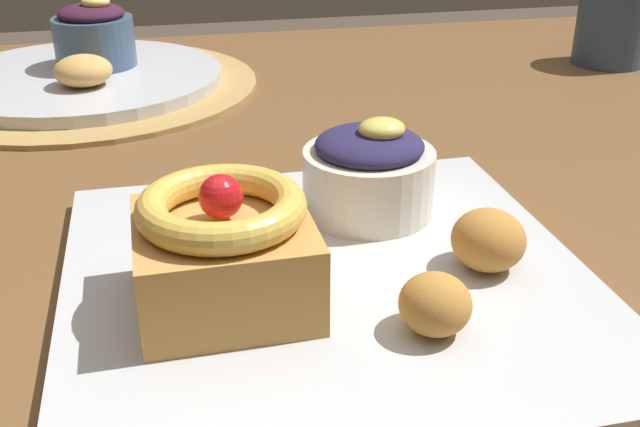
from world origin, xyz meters
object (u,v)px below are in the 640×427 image
object	(u,v)px
fritter_middle	(488,240)
coffee_mug	(612,28)
fritter_front	(435,304)
back_ramekin	(94,35)
cake_slice	(224,248)
berry_ramekin	(369,172)
back_plate	(83,78)
front_plate	(328,282)
back_pastry	(83,71)

from	to	relation	value
fritter_middle	coffee_mug	bearing A→B (deg)	51.50
fritter_front	back_ramekin	bearing A→B (deg)	108.88
cake_slice	berry_ramekin	bearing A→B (deg)	40.86
back_plate	coffee_mug	world-z (taller)	coffee_mug
front_plate	berry_ramekin	xyz separation A→B (m)	(0.04, 0.07, 0.03)
back_plate	berry_ramekin	bearing A→B (deg)	-61.37
cake_slice	fritter_front	xyz separation A→B (m)	(0.10, -0.05, -0.02)
berry_ramekin	back_plate	distance (m)	0.42
fritter_middle	back_plate	distance (m)	0.52
berry_ramekin	fritter_middle	xyz separation A→B (m)	(0.05, -0.09, -0.01)
cake_slice	fritter_front	size ratio (longest dim) A/B	2.46
berry_ramekin	back_ramekin	distance (m)	0.44
front_plate	coffee_mug	size ratio (longest dim) A/B	3.57
berry_ramekin	fritter_front	distance (m)	0.14
berry_ramekin	fritter_front	xyz separation A→B (m)	(-0.01, -0.14, -0.01)
berry_ramekin	back_ramekin	bearing A→B (deg)	115.41
back_pastry	cake_slice	bearing A→B (deg)	-77.11
berry_ramekin	fritter_middle	distance (m)	0.10
front_plate	coffee_mug	bearing A→B (deg)	43.86
coffee_mug	back_ramekin	bearing A→B (deg)	174.52
back_plate	back_ramekin	xyz separation A→B (m)	(0.02, 0.02, 0.04)
back_pastry	fritter_middle	bearing A→B (deg)	-59.10
fritter_front	cake_slice	bearing A→B (deg)	153.32
front_plate	cake_slice	bearing A→B (deg)	-163.83
cake_slice	coffee_mug	xyz separation A→B (m)	(0.49, 0.43, -0.00)
front_plate	back_pastry	size ratio (longest dim) A/B	5.27
cake_slice	berry_ramekin	world-z (taller)	cake_slice
back_pastry	coffee_mug	distance (m)	0.58
berry_ramekin	coffee_mug	distance (m)	0.51
fritter_middle	coffee_mug	size ratio (longest dim) A/B	0.53
back_ramekin	back_pastry	world-z (taller)	back_ramekin
front_plate	fritter_middle	size ratio (longest dim) A/B	6.79
cake_slice	fritter_middle	bearing A→B (deg)	1.49
front_plate	back_pastry	bearing A→B (deg)	111.24
front_plate	back_ramekin	world-z (taller)	back_ramekin
berry_ramekin	coffee_mug	xyz separation A→B (m)	(0.38, 0.34, 0.00)
fritter_middle	front_plate	bearing A→B (deg)	171.69
front_plate	fritter_front	world-z (taller)	fritter_front
front_plate	back_pastry	world-z (taller)	back_pastry
fritter_front	coffee_mug	world-z (taller)	coffee_mug
fritter_front	back_pastry	distance (m)	0.50
back_plate	fritter_middle	bearing A→B (deg)	-61.40
fritter_middle	cake_slice	bearing A→B (deg)	-178.51
back_ramekin	coffee_mug	xyz separation A→B (m)	(0.57, -0.05, -0.01)
front_plate	back_plate	distance (m)	0.47
front_plate	back_plate	xyz separation A→B (m)	(-0.16, 0.44, 0.01)
cake_slice	coffee_mug	distance (m)	0.65
back_plate	back_pastry	xyz separation A→B (m)	(0.01, -0.05, 0.02)
cake_slice	back_ramekin	xyz separation A→B (m)	(-0.08, 0.48, 0.01)
berry_ramekin	fritter_middle	size ratio (longest dim) A/B	1.97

